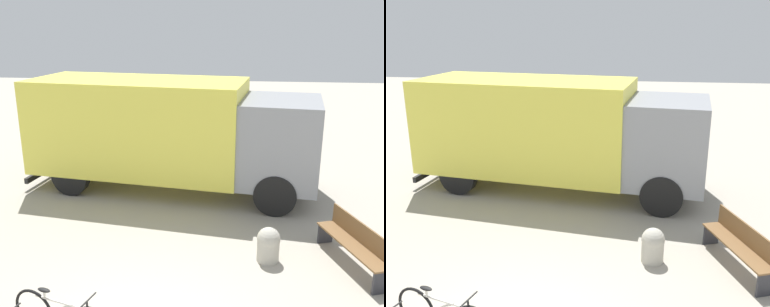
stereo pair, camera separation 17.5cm
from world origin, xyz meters
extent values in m
cube|color=#EAE04C|center=(-1.30, 6.51, 1.79)|extent=(6.10, 3.29, 2.55)
cube|color=gray|center=(2.56, 6.01, 1.60)|extent=(2.27, 2.70, 2.17)
cube|color=black|center=(-4.24, 6.89, 0.29)|extent=(0.41, 2.43, 0.16)
cylinder|color=black|center=(2.71, 7.12, 0.52)|extent=(1.07, 0.41, 1.04)
cylinder|color=black|center=(2.42, 4.89, 0.52)|extent=(1.07, 0.41, 1.04)
cylinder|color=black|center=(-2.74, 7.83, 0.52)|extent=(1.07, 0.41, 1.04)
cylinder|color=black|center=(-3.03, 5.60, 0.52)|extent=(1.07, 0.41, 1.04)
cube|color=brown|center=(3.73, 2.73, 0.46)|extent=(1.05, 1.99, 0.04)
cube|color=brown|center=(3.90, 2.79, 0.66)|extent=(0.70, 1.86, 0.44)
cube|color=#2D2D33|center=(4.05, 1.85, 0.22)|extent=(0.34, 0.16, 0.44)
cube|color=#2D2D33|center=(3.41, 3.61, 0.22)|extent=(0.34, 0.16, 0.44)
cylinder|color=silver|center=(-1.00, 0.16, 0.63)|extent=(0.90, 0.28, 0.04)
cylinder|color=silver|center=(-1.08, 0.18, 0.50)|extent=(0.60, 0.20, 0.33)
cylinder|color=silver|center=(-1.29, 0.24, 0.68)|extent=(0.03, 0.03, 0.11)
ellipsoid|color=black|center=(-1.29, 0.24, 0.76)|extent=(0.24, 0.15, 0.05)
cylinder|color=black|center=(-0.56, 0.03, 0.70)|extent=(0.03, 0.03, 0.15)
cylinder|color=black|center=(-0.56, 0.03, 0.77)|extent=(0.14, 0.43, 0.02)
cylinder|color=#B2AD9E|center=(2.15, 2.73, 0.24)|extent=(0.44, 0.44, 0.48)
sphere|color=#B2AD9E|center=(2.15, 2.73, 0.48)|extent=(0.46, 0.46, 0.46)
camera|label=1|loc=(1.51, -4.92, 4.55)|focal=40.00mm
camera|label=2|loc=(1.68, -4.90, 4.55)|focal=40.00mm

